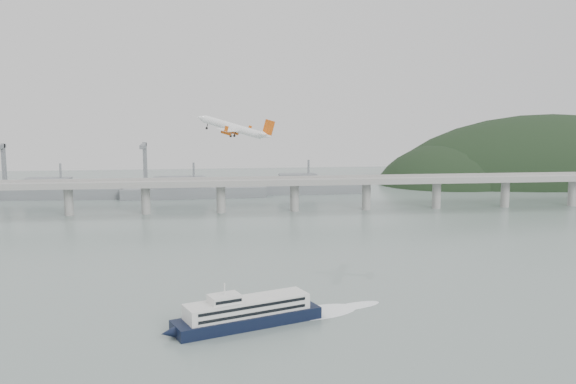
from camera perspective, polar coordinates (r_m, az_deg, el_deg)
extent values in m
plane|color=slate|center=(265.99, 1.28, -9.52)|extent=(900.00, 900.00, 0.00)
cube|color=gray|center=(455.96, -1.95, 0.81)|extent=(800.00, 22.00, 2.20)
cube|color=gray|center=(445.31, -1.85, 0.88)|extent=(800.00, 0.60, 1.80)
cube|color=gray|center=(466.06, -2.04, 1.23)|extent=(800.00, 0.60, 1.80)
cylinder|color=gray|center=(466.61, -18.07, -0.75)|extent=(6.00, 6.00, 21.00)
cylinder|color=gray|center=(458.81, -11.95, -0.66)|extent=(6.00, 6.00, 21.00)
cylinder|color=gray|center=(456.38, -5.70, -0.56)|extent=(6.00, 6.00, 21.00)
cylinder|color=gray|center=(459.42, 0.55, -0.45)|extent=(6.00, 6.00, 21.00)
cylinder|color=gray|center=(467.80, 6.64, -0.34)|extent=(6.00, 6.00, 21.00)
cylinder|color=gray|center=(481.27, 12.46, -0.23)|extent=(6.00, 6.00, 21.00)
cylinder|color=gray|center=(499.40, 17.91, -0.13)|extent=(6.00, 6.00, 21.00)
cylinder|color=gray|center=(521.70, 22.93, -0.03)|extent=(6.00, 6.00, 21.00)
ellipsoid|color=black|center=(662.40, 21.16, -0.58)|extent=(320.00, 150.00, 156.00)
ellipsoid|color=black|center=(614.47, 13.72, -0.36)|extent=(140.00, 110.00, 96.00)
cube|color=slate|center=(539.26, -18.61, -0.12)|extent=(95.67, 20.15, 8.00)
cube|color=slate|center=(540.28, -19.64, 0.70)|extent=(33.90, 15.02, 8.00)
cylinder|color=slate|center=(537.12, -18.69, 1.57)|extent=(1.60, 1.60, 14.00)
cube|color=slate|center=(521.71, -7.95, -0.02)|extent=(110.55, 21.43, 8.00)
cube|color=slate|center=(521.02, -9.18, 0.82)|extent=(39.01, 16.73, 8.00)
cylinder|color=slate|center=(519.50, -7.99, 1.72)|extent=(1.60, 1.60, 14.00)
cube|color=slate|center=(536.27, 1.74, 0.30)|extent=(85.00, 13.60, 8.00)
cube|color=slate|center=(534.05, 0.84, 1.13)|extent=(29.75, 11.90, 8.00)
cylinder|color=slate|center=(534.12, 1.75, 2.00)|extent=(1.60, 1.60, 14.00)
cube|color=slate|center=(578.65, -22.90, 1.83)|extent=(3.00, 3.00, 40.00)
cube|color=slate|center=(556.91, -11.99, 2.09)|extent=(3.00, 3.00, 40.00)
cube|color=slate|center=(545.22, -12.16, 3.84)|extent=(3.00, 28.00, 3.00)
cube|color=black|center=(244.26, -3.46, -10.70)|extent=(54.76, 31.75, 4.30)
cone|color=black|center=(234.64, -10.07, -11.67)|extent=(6.58, 5.98, 4.30)
cube|color=silver|center=(242.69, -3.47, -9.63)|extent=(45.96, 26.59, 5.38)
cube|color=black|center=(237.55, -2.92, -9.68)|extent=(38.08, 15.17, 1.08)
cube|color=black|center=(238.38, -2.92, -10.27)|extent=(38.08, 15.17, 1.08)
cube|color=black|center=(246.97, -3.99, -8.96)|extent=(38.08, 15.17, 1.08)
cube|color=black|center=(247.78, -3.99, -9.53)|extent=(38.08, 15.17, 1.08)
cube|color=silver|center=(238.21, -5.39, -8.98)|extent=(12.77, 10.95, 2.80)
cube|color=black|center=(234.85, -5.03, -9.24)|extent=(9.05, 3.67, 1.08)
cylinder|color=silver|center=(237.18, -5.40, -8.19)|extent=(0.70, 0.70, 4.30)
ellipsoid|color=white|center=(258.02, 2.75, -10.11)|extent=(34.50, 25.78, 0.22)
ellipsoid|color=white|center=(265.58, 5.60, -9.58)|extent=(24.45, 15.73, 0.22)
cylinder|color=white|center=(319.92, -4.71, 5.50)|extent=(27.95, 15.18, 10.99)
cone|color=white|center=(325.41, -7.39, 6.25)|extent=(6.04, 5.38, 4.70)
cone|color=white|center=(315.02, -1.84, 4.77)|extent=(6.80, 5.41, 4.96)
cube|color=white|center=(319.69, -4.59, 5.27)|extent=(16.91, 34.74, 3.44)
cube|color=white|center=(315.22, -1.98, 4.95)|extent=(7.34, 12.78, 1.72)
cube|color=#D0520E|center=(314.66, -1.65, 5.50)|extent=(6.04, 2.24, 7.69)
cylinder|color=#D0520E|center=(325.69, -4.58, 5.11)|extent=(5.36, 4.11, 3.43)
cylinder|color=black|center=(326.36, -4.93, 5.21)|extent=(1.76, 2.49, 2.40)
cube|color=white|center=(325.60, -4.54, 5.29)|extent=(2.74, 1.19, 1.87)
cylinder|color=#D0520E|center=(314.94, -5.25, 5.08)|extent=(5.36, 4.11, 3.43)
cylinder|color=black|center=(315.63, -5.61, 5.18)|extent=(1.76, 2.49, 2.40)
cube|color=white|center=(314.84, -5.20, 5.26)|extent=(2.74, 1.19, 1.87)
cylinder|color=black|center=(322.42, -4.52, 4.96)|extent=(1.10, 0.58, 2.51)
cylinder|color=black|center=(322.54, -4.57, 4.76)|extent=(1.46, 0.83, 1.41)
cylinder|color=black|center=(317.33, -4.83, 4.94)|extent=(1.10, 0.58, 2.51)
cylinder|color=black|center=(317.45, -4.88, 4.74)|extent=(1.46, 0.83, 1.41)
cylinder|color=black|center=(324.24, -6.85, 5.57)|extent=(1.10, 0.58, 2.51)
cylinder|color=black|center=(324.35, -6.90, 5.38)|extent=(1.46, 0.83, 1.41)
cube|color=#D0520E|center=(335.69, -3.25, 5.42)|extent=(2.20, 0.87, 2.83)
cube|color=#D0520E|center=(302.31, -5.24, 5.35)|extent=(2.20, 0.87, 2.83)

